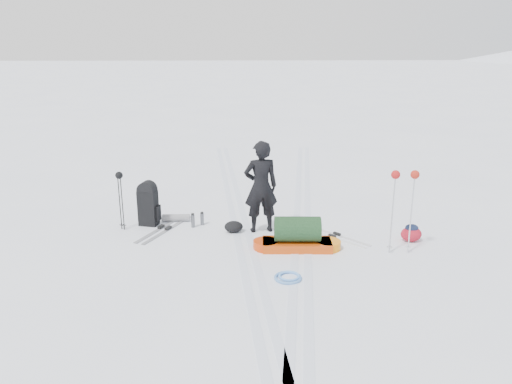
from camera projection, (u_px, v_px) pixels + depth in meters
ground at (244, 242)px, 9.65m from camera, size 200.00×200.00×0.00m
ski_tracks at (272, 225)px, 10.52m from camera, size 3.38×17.97×0.01m
skier at (261, 187)px, 9.95m from camera, size 0.74×0.55×1.88m
pulk_sled at (297, 237)px, 9.26m from camera, size 1.66×0.60×0.63m
expedition_rucksack at (152, 205)px, 10.46m from camera, size 1.06×0.44×0.95m
ski_poles_black at (120, 182)px, 10.02m from camera, size 0.16×0.15×1.23m
ski_poles_silver at (404, 184)px, 8.78m from camera, size 0.50×0.17×1.56m
touring_skis_grey at (165, 229)px, 10.30m from camera, size 1.01×1.69×0.06m
touring_skis_white at (335, 236)px, 9.91m from camera, size 1.23×1.33×0.06m
rope_coil at (288, 277)px, 8.15m from camera, size 0.50×0.50×0.06m
small_daypack at (411, 233)px, 9.64m from camera, size 0.47×0.40×0.35m
thermos_pair at (197, 220)px, 10.44m from camera, size 0.27×0.23×0.31m
stuff_sack at (234, 227)px, 10.11m from camera, size 0.43×0.36×0.23m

